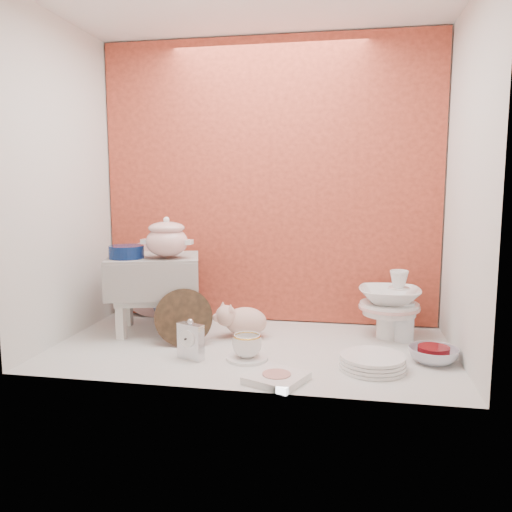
{
  "coord_description": "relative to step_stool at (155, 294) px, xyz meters",
  "views": [
    {
      "loc": [
        0.43,
        -2.23,
        0.74
      ],
      "look_at": [
        0.02,
        0.02,
        0.42
      ],
      "focal_mm": 36.08,
      "sensor_mm": 36.0,
      "label": 1
    }
  ],
  "objects": [
    {
      "name": "floral_platter",
      "position": [
        -0.11,
        0.27,
        0.02
      ],
      "size": [
        0.43,
        0.06,
        0.43
      ],
      "primitive_type": null,
      "rotation": [
        0.0,
        0.0,
        0.01
      ],
      "color": "white",
      "rests_on": "ground"
    },
    {
      "name": "cobalt_bowl",
      "position": [
        -0.1,
        -0.1,
        0.22
      ],
      "size": [
        0.19,
        0.19,
        0.06
      ],
      "primitive_type": "cylinder",
      "rotation": [
        0.0,
        0.0,
        -0.13
      ],
      "color": "#0A1C4C",
      "rests_on": "step_stool"
    },
    {
      "name": "crystal_bowl",
      "position": [
        1.32,
        -0.24,
        -0.16
      ],
      "size": [
        0.22,
        0.22,
        0.06
      ],
      "primitive_type": "imported",
      "rotation": [
        0.0,
        0.0,
        -0.1
      ],
      "color": "silver",
      "rests_on": "ground"
    },
    {
      "name": "ground",
      "position": [
        0.53,
        -0.18,
        -0.19
      ],
      "size": [
        1.8,
        1.8,
        0.0
      ],
      "primitive_type": "plane",
      "color": "silver",
      "rests_on": "ground"
    },
    {
      "name": "dinner_plate_stack",
      "position": [
        1.06,
        -0.37,
        -0.16
      ],
      "size": [
        0.3,
        0.3,
        0.06
      ],
      "primitive_type": "cylinder",
      "rotation": [
        0.0,
        0.0,
        0.12
      ],
      "color": "white",
      "rests_on": "ground"
    },
    {
      "name": "lacquer_tray",
      "position": [
        0.21,
        -0.19,
        -0.06
      ],
      "size": [
        0.29,
        0.17,
        0.26
      ],
      "primitive_type": null,
      "rotation": [
        0.0,
        0.0,
        0.26
      ],
      "color": "black",
      "rests_on": "ground"
    },
    {
      "name": "plush_pig",
      "position": [
        0.47,
        -0.02,
        -0.11
      ],
      "size": [
        0.27,
        0.19,
        0.16
      ],
      "primitive_type": "ellipsoid",
      "rotation": [
        0.0,
        0.0,
        0.03
      ],
      "color": "#D8AB98",
      "rests_on": "ground"
    },
    {
      "name": "soup_tureen",
      "position": [
        0.09,
        -0.06,
        0.29
      ],
      "size": [
        0.31,
        0.31,
        0.2
      ],
      "primitive_type": null,
      "rotation": [
        0.0,
        0.0,
        0.33
      ],
      "color": "white",
      "rests_on": "step_stool"
    },
    {
      "name": "blue_white_vase",
      "position": [
        0.04,
        0.19,
        -0.07
      ],
      "size": [
        0.31,
        0.31,
        0.24
      ],
      "primitive_type": "imported",
      "rotation": [
        0.0,
        0.0,
        -0.44
      ],
      "color": "white",
      "rests_on": "ground"
    },
    {
      "name": "porcelain_tower",
      "position": [
        1.16,
        0.08,
        -0.02
      ],
      "size": [
        0.36,
        0.36,
        0.34
      ],
      "primitive_type": null,
      "rotation": [
        0.0,
        0.0,
        0.25
      ],
      "color": "white",
      "rests_on": "ground"
    },
    {
      "name": "gold_rim_teacup",
      "position": [
        0.54,
        -0.34,
        -0.13
      ],
      "size": [
        0.14,
        0.14,
        0.1
      ],
      "primitive_type": "imported",
      "rotation": [
        0.0,
        0.0,
        0.1
      ],
      "color": "white",
      "rests_on": "teacup_saucer"
    },
    {
      "name": "teacup_saucer",
      "position": [
        0.54,
        -0.34,
        -0.19
      ],
      "size": [
        0.24,
        0.24,
        0.01
      ],
      "primitive_type": "cylinder",
      "rotation": [
        0.0,
        0.0,
        -0.43
      ],
      "color": "white",
      "rests_on": "ground"
    },
    {
      "name": "clear_glass_vase",
      "position": [
        1.22,
        0.05,
        -0.1
      ],
      "size": [
        0.11,
        0.11,
        0.19
      ],
      "primitive_type": "cylinder",
      "rotation": [
        0.0,
        0.0,
        0.18
      ],
      "color": "silver",
      "rests_on": "ground"
    },
    {
      "name": "mantel_clock",
      "position": [
        0.31,
        -0.38,
        -0.11
      ],
      "size": [
        0.13,
        0.09,
        0.17
      ],
      "primitive_type": "cube",
      "rotation": [
        0.0,
        0.0,
        -0.41
      ],
      "color": "silver",
      "rests_on": "ground"
    },
    {
      "name": "lattice_dish",
      "position": [
        0.7,
        -0.57,
        -0.18
      ],
      "size": [
        0.26,
        0.26,
        0.03
      ],
      "primitive_type": "cube",
      "rotation": [
        0.0,
        0.0,
        -0.4
      ],
      "color": "white",
      "rests_on": "ground"
    },
    {
      "name": "step_stool",
      "position": [
        0.0,
        0.0,
        0.0
      ],
      "size": [
        0.53,
        0.49,
        0.38
      ],
      "primitive_type": null,
      "rotation": [
        0.0,
        0.0,
        0.29
      ],
      "color": "silver",
      "rests_on": "ground"
    },
    {
      "name": "niche_shell",
      "position": [
        0.53,
        0.0,
        0.74
      ],
      "size": [
        1.86,
        1.03,
        1.53
      ],
      "color": "#CA4A32",
      "rests_on": "ground"
    }
  ]
}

